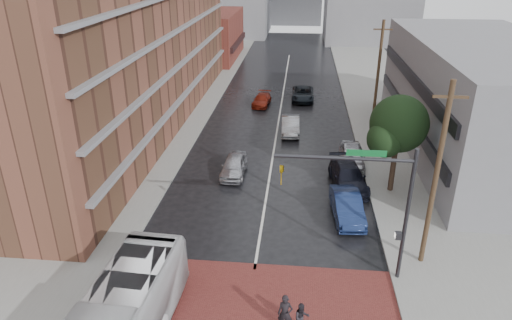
% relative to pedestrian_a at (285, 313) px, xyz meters
% --- Properties ---
extents(ground, '(160.00, 160.00, 0.00)m').
position_rel_pedestrian_a_xyz_m(ground, '(-1.75, 1.50, -0.91)').
color(ground, black).
rests_on(ground, ground).
extents(crosswalk, '(14.00, 5.00, 0.02)m').
position_rel_pedestrian_a_xyz_m(crosswalk, '(-1.75, 2.00, -0.90)').
color(crosswalk, maroon).
rests_on(crosswalk, ground).
extents(sidewalk_west, '(9.00, 90.00, 0.15)m').
position_rel_pedestrian_a_xyz_m(sidewalk_west, '(-13.25, 26.50, -0.83)').
color(sidewalk_west, gray).
rests_on(sidewalk_west, ground).
extents(sidewalk_east, '(9.00, 90.00, 0.15)m').
position_rel_pedestrian_a_xyz_m(sidewalk_east, '(9.75, 26.50, -0.83)').
color(sidewalk_east, gray).
rests_on(sidewalk_east, ground).
extents(storefront_west, '(8.00, 16.00, 7.00)m').
position_rel_pedestrian_a_xyz_m(storefront_west, '(-13.75, 55.50, 2.59)').
color(storefront_west, maroon).
rests_on(storefront_west, ground).
extents(building_east, '(11.00, 26.00, 9.00)m').
position_rel_pedestrian_a_xyz_m(building_east, '(14.75, 21.50, 3.59)').
color(building_east, slate).
rests_on(building_east, ground).
extents(street_tree, '(4.20, 4.10, 6.90)m').
position_rel_pedestrian_a_xyz_m(street_tree, '(6.77, 13.53, 3.82)').
color(street_tree, '#332319').
rests_on(street_tree, ground).
extents(signal_mast, '(6.50, 0.30, 7.20)m').
position_rel_pedestrian_a_xyz_m(signal_mast, '(4.10, 4.00, 3.82)').
color(signal_mast, '#2D2D33').
rests_on(signal_mast, ground).
extents(utility_pole_near, '(1.60, 0.26, 10.00)m').
position_rel_pedestrian_a_xyz_m(utility_pole_near, '(7.05, 5.50, 4.23)').
color(utility_pole_near, '#473321').
rests_on(utility_pole_near, ground).
extents(utility_pole_far, '(1.60, 0.26, 10.00)m').
position_rel_pedestrian_a_xyz_m(utility_pole_far, '(7.05, 25.50, 4.23)').
color(utility_pole_far, '#473321').
rests_on(utility_pole_far, ground).
extents(pedestrian_a, '(0.69, 0.48, 1.82)m').
position_rel_pedestrian_a_xyz_m(pedestrian_a, '(0.00, 0.00, 0.00)').
color(pedestrian_a, black).
rests_on(pedestrian_a, ground).
extents(pedestrian_b, '(0.85, 0.75, 1.46)m').
position_rel_pedestrian_a_xyz_m(pedestrian_b, '(0.72, 0.00, -0.18)').
color(pedestrian_b, black).
rests_on(pedestrian_b, ground).
extents(car_travel_a, '(1.82, 4.29, 1.45)m').
position_rel_pedestrian_a_xyz_m(car_travel_a, '(-4.42, 15.06, -0.18)').
color(car_travel_a, '#B3B4BB').
rests_on(car_travel_a, ground).
extents(car_travel_b, '(1.77, 4.62, 1.50)m').
position_rel_pedestrian_a_xyz_m(car_travel_b, '(-0.51, 24.13, -0.16)').
color(car_travel_b, '#999CA1').
rests_on(car_travel_b, ground).
extents(car_travel_c, '(2.04, 4.25, 1.19)m').
position_rel_pedestrian_a_xyz_m(car_travel_c, '(-3.86, 32.22, -0.31)').
color(car_travel_c, maroon).
rests_on(car_travel_c, ground).
extents(suv_travel, '(2.39, 5.17, 1.44)m').
position_rel_pedestrian_a_xyz_m(suv_travel, '(0.55, 34.60, -0.19)').
color(suv_travel, black).
rests_on(suv_travel, ground).
extents(car_parked_near, '(2.06, 4.86, 1.56)m').
position_rel_pedestrian_a_xyz_m(car_parked_near, '(3.45, 9.74, -0.13)').
color(car_parked_near, '#16244E').
rests_on(car_parked_near, ground).
extents(car_parked_mid, '(2.85, 5.62, 1.57)m').
position_rel_pedestrian_a_xyz_m(car_parked_mid, '(3.87, 13.94, -0.13)').
color(car_parked_mid, black).
rests_on(car_parked_mid, ground).
extents(car_parked_far, '(2.11, 4.86, 1.63)m').
position_rel_pedestrian_a_xyz_m(car_parked_far, '(4.42, 17.50, -0.09)').
color(car_parked_far, '#B5B7BE').
rests_on(car_parked_far, ground).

